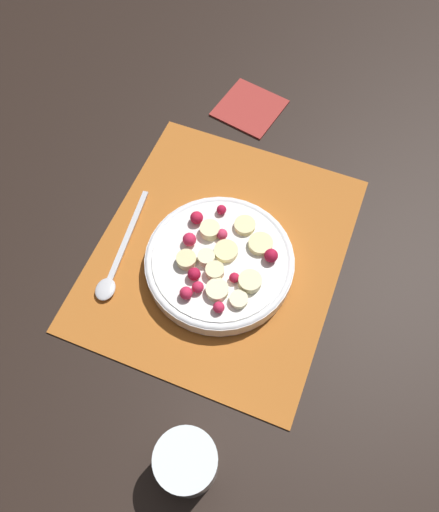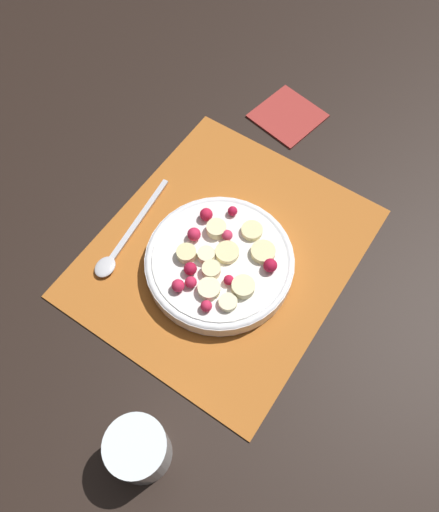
{
  "view_description": "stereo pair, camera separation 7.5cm",
  "coord_description": "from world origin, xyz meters",
  "px_view_note": "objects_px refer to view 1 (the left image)",
  "views": [
    {
      "loc": [
        -0.35,
        -0.14,
        0.71
      ],
      "look_at": [
        -0.03,
        -0.01,
        0.04
      ],
      "focal_mm": 35.0,
      "sensor_mm": 36.0,
      "label": 1
    },
    {
      "loc": [
        -0.32,
        -0.21,
        0.71
      ],
      "look_at": [
        -0.03,
        -0.01,
        0.04
      ],
      "focal_mm": 35.0,
      "sensor_mm": 36.0,
      "label": 2
    }
  ],
  "objects_px": {
    "fruit_bowl": "(220,262)",
    "spoon": "(115,266)",
    "napkin": "(250,107)",
    "drinking_glass": "(187,463)"
  },
  "relations": [
    {
      "from": "fruit_bowl",
      "to": "drinking_glass",
      "type": "bearing_deg",
      "value": -166.42
    },
    {
      "from": "fruit_bowl",
      "to": "spoon",
      "type": "xyz_separation_m",
      "value": [
        -0.06,
        0.15,
        -0.02
      ]
    },
    {
      "from": "fruit_bowl",
      "to": "drinking_glass",
      "type": "xyz_separation_m",
      "value": [
        -0.28,
        -0.07,
        0.02
      ]
    },
    {
      "from": "fruit_bowl",
      "to": "spoon",
      "type": "relative_size",
      "value": 1.1
    },
    {
      "from": "napkin",
      "to": "spoon",
      "type": "bearing_deg",
      "value": 168.53
    },
    {
      "from": "spoon",
      "to": "drinking_glass",
      "type": "xyz_separation_m",
      "value": [
        -0.22,
        -0.22,
        0.03
      ]
    },
    {
      "from": "fruit_bowl",
      "to": "spoon",
      "type": "bearing_deg",
      "value": 111.62
    },
    {
      "from": "fruit_bowl",
      "to": "napkin",
      "type": "bearing_deg",
      "value": 12.1
    },
    {
      "from": "fruit_bowl",
      "to": "drinking_glass",
      "type": "distance_m",
      "value": 0.29
    },
    {
      "from": "spoon",
      "to": "napkin",
      "type": "distance_m",
      "value": 0.4
    }
  ]
}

